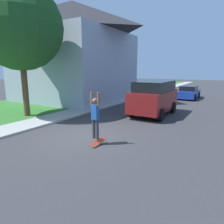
# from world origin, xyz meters

# --- Properties ---
(ground_plane) EXTENTS (120.00, 120.00, 0.00)m
(ground_plane) POSITION_xyz_m (0.00, 0.00, 0.00)
(ground_plane) COLOR #333335
(lawn) EXTENTS (10.00, 80.00, 0.08)m
(lawn) POSITION_xyz_m (-8.00, 6.00, 0.04)
(lawn) COLOR #2D6B28
(lawn) RESTS_ON ground_plane
(sidewalk) EXTENTS (1.80, 80.00, 0.10)m
(sidewalk) POSITION_xyz_m (-3.60, 6.00, 0.05)
(sidewalk) COLOR #9E9E99
(sidewalk) RESTS_ON ground_plane
(house) EXTENTS (10.18, 9.78, 9.17)m
(house) POSITION_xyz_m (-7.91, 8.68, 4.83)
(house) COLOR #99A3B2
(house) RESTS_ON lawn
(lawn_tree_near) EXTENTS (5.08, 5.08, 7.88)m
(lawn_tree_near) POSITION_xyz_m (-5.42, 1.22, 5.41)
(lawn_tree_near) COLOR brown
(lawn_tree_near) RESTS_ON lawn
(lawn_tree_far) EXTENTS (3.54, 3.54, 6.60)m
(lawn_tree_far) POSITION_xyz_m (-5.33, 12.02, 4.88)
(lawn_tree_far) COLOR brown
(lawn_tree_far) RESTS_ON lawn
(suv_parked) EXTENTS (2.13, 4.44, 2.23)m
(suv_parked) POSITION_xyz_m (1.31, 5.94, 1.20)
(suv_parked) COLOR maroon
(suv_parked) RESTS_ON ground_plane
(car_down_street) EXTENTS (1.86, 4.16, 1.33)m
(car_down_street) POSITION_xyz_m (1.76, 15.41, 0.63)
(car_down_street) COLOR navy
(car_down_street) RESTS_ON ground_plane
(skateboarder) EXTENTS (0.41, 0.21, 1.84)m
(skateboarder) POSITION_xyz_m (1.21, -0.52, 1.21)
(skateboarder) COLOR #38383D
(skateboarder) RESTS_ON ground_plane
(skateboard) EXTENTS (0.26, 0.79, 0.27)m
(skateboard) POSITION_xyz_m (1.33, -0.51, 0.14)
(skateboard) COLOR #B73D23
(skateboard) RESTS_ON ground_plane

